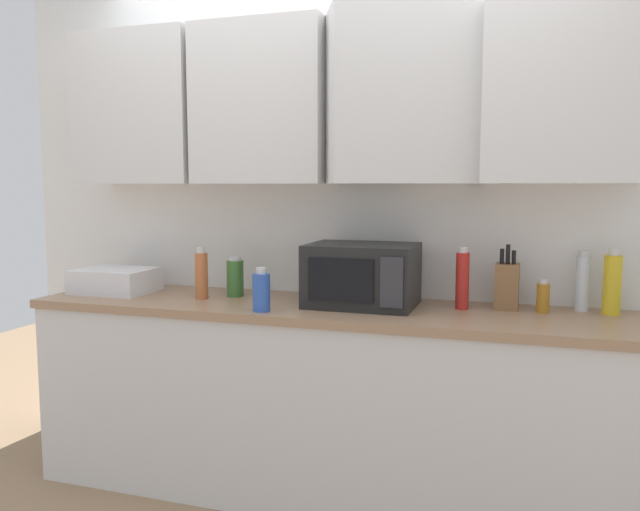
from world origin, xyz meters
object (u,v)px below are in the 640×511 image
(bottle_clear_tall, at_px, (583,282))
(bottle_amber_vinegar, at_px, (543,297))
(microwave, at_px, (362,275))
(bottle_yellow_mustard, at_px, (612,284))
(knife_block, at_px, (507,285))
(bottle_red_sauce, at_px, (462,280))
(dish_rack, at_px, (115,280))
(bottle_green_oil, at_px, (235,277))
(bottle_spice_jar, at_px, (201,275))
(bottle_blue_cleaner, at_px, (261,291))

(bottle_clear_tall, xyz_separation_m, bottle_amber_vinegar, (-0.16, -0.08, -0.06))
(microwave, height_order, bottle_yellow_mustard, same)
(microwave, relative_size, bottle_clear_tall, 1.81)
(knife_block, xyz_separation_m, bottle_red_sauce, (-0.19, -0.07, 0.03))
(dish_rack, bearing_deg, bottle_amber_vinegar, 3.48)
(bottle_red_sauce, bearing_deg, dish_rack, -176.86)
(bottle_amber_vinegar, bearing_deg, bottle_clear_tall, 27.70)
(bottle_green_oil, bearing_deg, bottle_red_sauce, 0.92)
(dish_rack, relative_size, bottle_red_sauce, 1.39)
(bottle_yellow_mustard, bearing_deg, bottle_red_sauce, -173.30)
(dish_rack, bearing_deg, bottle_yellow_mustard, 4.07)
(bottle_clear_tall, height_order, bottle_amber_vinegar, bottle_clear_tall)
(microwave, height_order, dish_rack, microwave)
(bottle_clear_tall, distance_m, bottle_green_oil, 1.59)
(microwave, relative_size, bottle_spice_jar, 1.93)
(microwave, distance_m, bottle_spice_jar, 0.78)
(knife_block, relative_size, bottle_green_oil, 1.46)
(bottle_red_sauce, xyz_separation_m, bottle_amber_vinegar, (0.34, 0.03, -0.07))
(knife_block, relative_size, bottle_yellow_mustard, 1.02)
(bottle_amber_vinegar, bearing_deg, bottle_spice_jar, -174.28)
(microwave, xyz_separation_m, bottle_amber_vinegar, (0.78, 0.09, -0.07))
(bottle_red_sauce, bearing_deg, knife_block, 20.53)
(bottle_spice_jar, height_order, bottle_green_oil, bottle_spice_jar)
(bottle_blue_cleaner, distance_m, bottle_amber_vinegar, 1.21)
(bottle_spice_jar, bearing_deg, bottle_amber_vinegar, 5.72)
(bottle_amber_vinegar, xyz_separation_m, bottle_green_oil, (-1.43, -0.05, 0.03))
(dish_rack, relative_size, bottle_clear_tall, 1.44)
(dish_rack, height_order, bottle_blue_cleaner, bottle_blue_cleaner)
(microwave, height_order, bottle_red_sauce, microwave)
(bottle_yellow_mustard, bearing_deg, dish_rack, -175.93)
(bottle_red_sauce, distance_m, bottle_spice_jar, 1.22)
(bottle_spice_jar, bearing_deg, dish_rack, 176.64)
(dish_rack, distance_m, knife_block, 1.92)
(bottle_spice_jar, distance_m, bottle_blue_cleaner, 0.44)
(bottle_clear_tall, bearing_deg, bottle_amber_vinegar, -152.30)
(bottle_clear_tall, distance_m, bottle_yellow_mustard, 0.12)
(bottle_amber_vinegar, distance_m, bottle_green_oil, 1.43)
(microwave, height_order, bottle_amber_vinegar, microwave)
(bottle_clear_tall, bearing_deg, bottle_green_oil, -175.21)
(dish_rack, bearing_deg, bottle_clear_tall, 5.40)
(knife_block, height_order, bottle_clear_tall, knife_block)
(bottle_clear_tall, bearing_deg, bottle_spice_jar, -172.03)
(dish_rack, xyz_separation_m, bottle_green_oil, (0.64, 0.08, 0.03))
(bottle_spice_jar, bearing_deg, knife_block, 7.90)
(bottle_amber_vinegar, bearing_deg, bottle_yellow_mustard, 8.48)
(dish_rack, bearing_deg, bottle_spice_jar, -3.36)
(bottle_red_sauce, bearing_deg, bottle_clear_tall, 13.05)
(bottle_spice_jar, xyz_separation_m, bottle_clear_tall, (1.71, 0.24, 0.01))
(knife_block, distance_m, bottle_green_oil, 1.28)
(bottle_blue_cleaner, relative_size, bottle_green_oil, 0.97)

